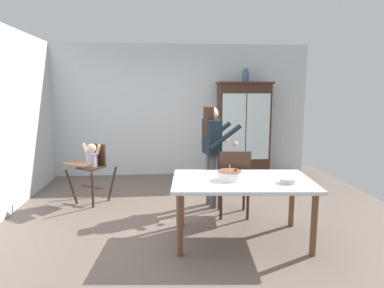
# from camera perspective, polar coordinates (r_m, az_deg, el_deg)

# --- Properties ---
(ground_plane) EXTENTS (6.24, 6.24, 0.00)m
(ground_plane) POSITION_cam_1_polar(r_m,az_deg,el_deg) (4.73, 0.12, -12.83)
(ground_plane) COLOR #66564C
(wall_back) EXTENTS (5.32, 0.06, 2.70)m
(wall_back) POSITION_cam_1_polar(r_m,az_deg,el_deg) (7.02, -1.89, 5.74)
(wall_back) COLOR silver
(wall_back) RESTS_ON ground_plane
(china_cabinet) EXTENTS (1.11, 0.48, 1.93)m
(china_cabinet) POSITION_cam_1_polar(r_m,az_deg,el_deg) (6.98, 8.75, 2.52)
(china_cabinet) COLOR #382116
(china_cabinet) RESTS_ON ground_plane
(ceramic_vase) EXTENTS (0.13, 0.13, 0.27)m
(ceramic_vase) POSITION_cam_1_polar(r_m,az_deg,el_deg) (6.95, 9.13, 11.40)
(ceramic_vase) COLOR #3D567F
(ceramic_vase) RESTS_ON china_cabinet
(high_chair_with_toddler) EXTENTS (0.79, 0.84, 0.95)m
(high_chair_with_toddler) POSITION_cam_1_polar(r_m,az_deg,el_deg) (5.48, -16.80, -2.98)
(high_chair_with_toddler) COLOR #382116
(high_chair_with_toddler) RESTS_ON ground_plane
(adult_person) EXTENTS (0.57, 0.55, 1.53)m
(adult_person) POSITION_cam_1_polar(r_m,az_deg,el_deg) (5.04, 3.48, -0.02)
(adult_person) COLOR #47474C
(adult_person) RESTS_ON ground_plane
(dining_table) EXTENTS (1.70, 1.12, 0.74)m
(dining_table) POSITION_cam_1_polar(r_m,az_deg,el_deg) (3.99, 8.52, -7.20)
(dining_table) COLOR silver
(dining_table) RESTS_ON ground_plane
(birthday_cake) EXTENTS (0.28, 0.28, 0.19)m
(birthday_cake) POSITION_cam_1_polar(r_m,az_deg,el_deg) (3.93, 6.44, -5.30)
(birthday_cake) COLOR white
(birthday_cake) RESTS_ON dining_table
(serving_bowl) EXTENTS (0.18, 0.18, 0.05)m
(serving_bowl) POSITION_cam_1_polar(r_m,az_deg,el_deg) (3.93, 15.96, -6.03)
(serving_bowl) COLOR #B2BCC6
(serving_bowl) RESTS_ON dining_table
(dining_chair_far_side) EXTENTS (0.48, 0.48, 0.96)m
(dining_chair_far_side) POSITION_cam_1_polar(r_m,az_deg,el_deg) (4.69, 7.20, -5.92)
(dining_chair_far_side) COLOR #382116
(dining_chair_far_side) RESTS_ON ground_plane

